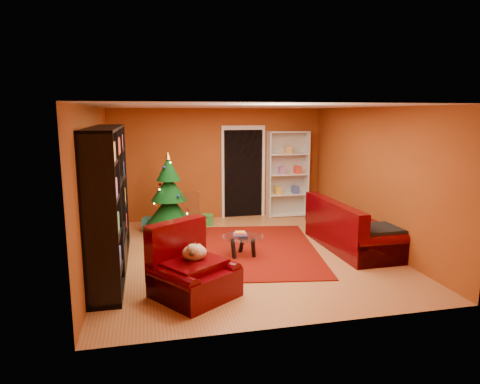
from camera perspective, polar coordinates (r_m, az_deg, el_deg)
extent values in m
cube|color=#A96637|center=(7.80, 0.65, -8.32)|extent=(5.00, 5.50, 0.05)
cube|color=silver|center=(7.38, 0.69, 11.55)|extent=(5.00, 5.50, 0.05)
cube|color=#934216|center=(10.17, -2.93, 3.76)|extent=(5.00, 0.05, 2.60)
cube|color=#934216|center=(7.33, -18.93, 0.59)|extent=(0.05, 5.50, 2.60)
cube|color=#934216|center=(8.42, 17.66, 1.87)|extent=(0.05, 5.50, 2.60)
cube|color=#6D0F06|center=(7.96, 0.24, -7.66)|extent=(3.18, 3.55, 0.02)
cube|color=#227A7C|center=(9.38, -11.86, -4.20)|extent=(0.37, 0.37, 0.29)
cube|color=#27772C|center=(9.68, -4.34, -3.71)|extent=(0.27, 0.27, 0.24)
cube|color=#A62D10|center=(10.07, -8.91, -3.24)|extent=(0.28, 0.28, 0.24)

